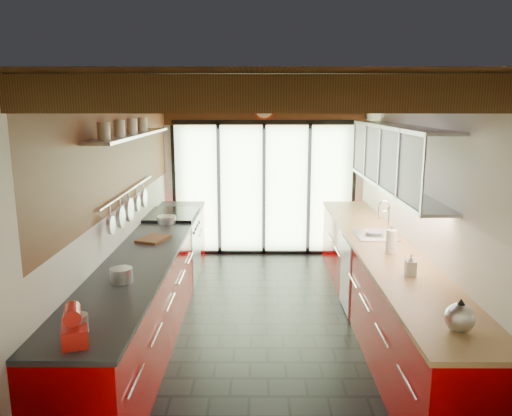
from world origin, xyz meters
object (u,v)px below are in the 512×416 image
kettle (460,316)px  paper_towel (391,242)px  stand_mixer (75,327)px  soap_bottle (411,265)px  bowl (374,233)px

kettle → paper_towel: (0.00, 1.78, 0.02)m
stand_mixer → soap_bottle: size_ratio=1.57×
paper_towel → soap_bottle: paper_towel is taller
paper_towel → stand_mixer: bearing=-142.6°
paper_towel → soap_bottle: size_ratio=1.44×
stand_mixer → bowl: bearing=46.5°
paper_towel → soap_bottle: bearing=-90.0°
bowl → soap_bottle: bearing=-90.0°
soap_bottle → bowl: (0.00, 1.41, -0.07)m
soap_bottle → stand_mixer: bearing=-153.4°
kettle → bowl: bearing=90.0°
kettle → soap_bottle: kettle is taller
kettle → bowl: (0.00, 2.51, -0.08)m
stand_mixer → kettle: stand_mixer is taller
soap_bottle → kettle: bearing=-90.0°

